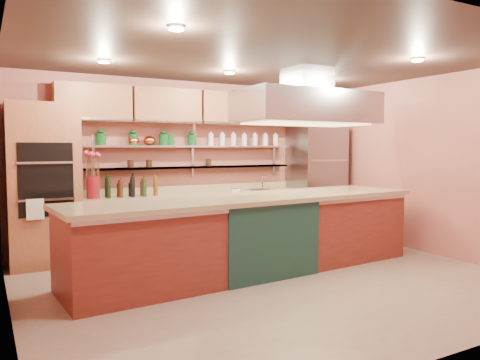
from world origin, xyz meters
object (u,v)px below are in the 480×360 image
flower_vase (93,187)px  island (252,234)px  kitchen_scale (234,189)px  copper_kettle (149,141)px  green_canister (170,140)px  refrigerator (316,181)px

flower_vase → island: bearing=-43.9°
island → flower_vase: (-1.73, 1.67, 0.58)m
kitchen_scale → copper_kettle: 1.66m
flower_vase → copper_kettle: (0.94, 0.22, 0.70)m
green_canister → island: bearing=-76.6°
island → flower_vase: flower_vase is taller
island → copper_kettle: copper_kettle is taller
flower_vase → kitchen_scale: size_ratio=2.33×
kitchen_scale → refrigerator: bearing=-9.4°
copper_kettle → kitchen_scale: bearing=-8.7°
refrigerator → kitchen_scale: refrigerator is taller
copper_kettle → refrigerator: bearing=-4.1°
kitchen_scale → copper_kettle: size_ratio=0.73×
island → green_canister: (-0.45, 1.89, 1.29)m
refrigerator → green_canister: 2.95m
flower_vase → copper_kettle: size_ratio=1.70×
refrigerator → island: 2.96m
kitchen_scale → copper_kettle: bearing=162.2°
green_canister → refrigerator: bearing=-4.6°
island → green_canister: 2.33m
green_canister → copper_kettle: bearing=180.0°
kitchen_scale → green_canister: 1.39m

